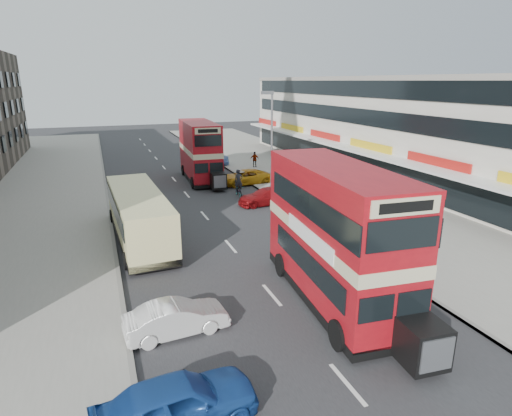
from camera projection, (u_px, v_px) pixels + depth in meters
name	position (u px, v px, depth m)	size (l,w,h in m)	color
ground	(291.00, 318.00, 16.52)	(160.00, 160.00, 0.00)	#28282B
road_surface	(187.00, 195.00, 34.45)	(12.00, 90.00, 0.01)	#28282B
pavement_right	(318.00, 182.00, 38.47)	(12.00, 90.00, 0.15)	gray
pavement_left	(21.00, 209.00, 30.40)	(12.00, 90.00, 0.15)	gray
kerb_left	(108.00, 201.00, 32.38)	(0.20, 90.00, 0.16)	gray
kerb_right	(257.00, 187.00, 36.48)	(0.20, 90.00, 0.16)	gray
commercial_row	(381.00, 125.00, 41.60)	(9.90, 46.20, 9.30)	beige
street_lamp	(271.00, 135.00, 33.47)	(1.00, 0.20, 8.12)	slate
bus_main	(336.00, 235.00, 17.08)	(3.49, 10.24, 5.54)	black
bus_second	(200.00, 151.00, 38.70)	(3.00, 9.48, 5.16)	black
coach	(139.00, 214.00, 24.20)	(3.00, 10.18, 2.67)	black
car_left_near	(177.00, 403.00, 11.16)	(1.77, 4.39, 1.50)	#1C479A
car_left_front	(177.00, 318.00, 15.38)	(1.31, 3.75, 1.24)	white
car_right_a	(266.00, 196.00, 31.55)	(1.75, 4.30, 1.25)	maroon
car_right_b	(245.00, 177.00, 37.68)	(2.16, 4.69, 1.30)	orange
car_right_c	(208.00, 160.00, 45.20)	(1.79, 4.44, 1.51)	#6287C5
pedestrian_near	(305.00, 193.00, 30.98)	(0.64, 0.43, 1.72)	gray
pedestrian_far	(255.00, 159.00, 44.62)	(0.94, 0.39, 1.60)	gray
cyclist	(239.00, 187.00, 33.66)	(0.69, 1.67, 2.19)	gray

